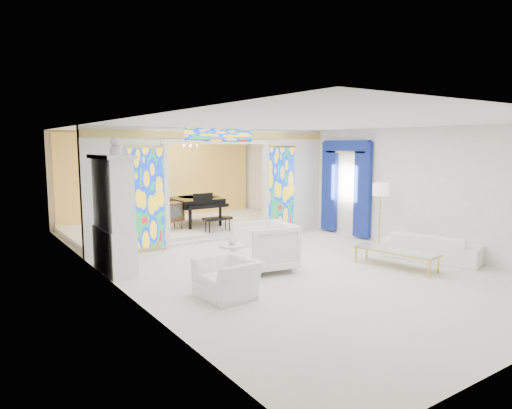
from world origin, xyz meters
TOP-DOWN VIEW (x-y plane):
  - floor at (0.00, 0.00)m, footprint 12.00×12.00m
  - ceiling at (0.00, 0.00)m, footprint 7.00×12.00m
  - wall_back at (0.00, 6.00)m, footprint 7.00×0.02m
  - wall_left at (-3.50, 0.00)m, footprint 0.02×12.00m
  - wall_right at (3.50, 0.00)m, footprint 0.02×12.00m
  - partition_wall at (0.00, 2.00)m, footprint 7.00×0.22m
  - stained_glass_left at (-2.03, 1.89)m, footprint 0.90×0.04m
  - stained_glass_right at (2.03, 1.89)m, footprint 0.90×0.04m
  - stained_glass_transom at (0.00, 1.89)m, footprint 2.00×0.04m
  - alcove_platform at (0.00, 4.10)m, footprint 6.80×3.80m
  - gold_curtain_back at (0.00, 5.88)m, footprint 6.70×0.10m
  - chandelier at (0.20, 4.00)m, footprint 0.48×0.48m
  - blue_drapes at (3.40, 0.70)m, footprint 0.14×1.85m
  - china_cabinet at (-3.22, 0.60)m, footprint 0.56×1.46m
  - armchair_left at (-2.11, -2.01)m, footprint 0.93×1.05m
  - armchair_right at (-0.64, -1.05)m, footprint 1.25×1.22m
  - sofa at (2.95, -2.45)m, footprint 1.41×2.23m
  - side_table at (-1.48, -1.15)m, footprint 0.56×0.56m
  - vase at (-1.48, -1.15)m, footprint 0.16×0.16m
  - coffee_table at (1.75, -2.43)m, footprint 0.87×1.82m
  - floor_lamp at (3.02, -0.89)m, footprint 0.53×0.53m
  - grand_piano at (0.34, 3.85)m, footprint 1.58×2.48m
  - tv_console at (-0.75, 3.43)m, footprint 0.75×0.59m

SIDE VIEW (x-z plane):
  - floor at x=0.00m, z-range 0.00..0.00m
  - alcove_platform at x=0.00m, z-range 0.00..0.18m
  - sofa at x=2.95m, z-range 0.00..0.61m
  - armchair_left at x=-2.11m, z-range 0.00..0.65m
  - coffee_table at x=1.75m, z-range 0.16..0.55m
  - side_table at x=-1.48m, z-range 0.10..0.77m
  - armchair_right at x=-0.64m, z-range 0.00..1.00m
  - tv_console at x=-0.75m, z-range 0.29..1.06m
  - vase at x=-1.48m, z-range 0.67..0.84m
  - grand_piano at x=0.34m, z-range 0.35..1.35m
  - china_cabinet at x=-3.22m, z-range -0.19..2.53m
  - stained_glass_left at x=-2.03m, z-range 0.10..2.50m
  - stained_glass_right at x=2.03m, z-range 0.10..2.50m
  - floor_lamp at x=3.02m, z-range 0.58..2.20m
  - wall_back at x=0.00m, z-range 0.00..3.00m
  - wall_left at x=-3.50m, z-range 0.00..3.00m
  - wall_right at x=3.50m, z-range 0.00..3.00m
  - gold_curtain_back at x=0.00m, z-range 0.05..2.95m
  - blue_drapes at x=3.40m, z-range 0.25..2.90m
  - partition_wall at x=0.00m, z-range 0.15..3.15m
  - chandelier at x=0.20m, z-range 2.40..2.70m
  - stained_glass_transom at x=0.00m, z-range 2.65..2.99m
  - ceiling at x=0.00m, z-range 2.99..3.01m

